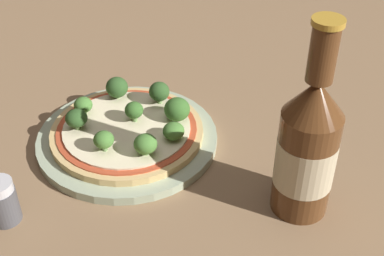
{
  "coord_description": "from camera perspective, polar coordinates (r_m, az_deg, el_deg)",
  "views": [
    {
      "loc": [
        0.4,
        -0.43,
        0.45
      ],
      "look_at": [
        0.1,
        -0.01,
        0.06
      ],
      "focal_mm": 50.0,
      "sensor_mm": 36.0,
      "label": 1
    }
  ],
  "objects": [
    {
      "name": "ground_plane",
      "position": [
        0.74,
        -5.98,
        -0.83
      ],
      "size": [
        3.0,
        3.0,
        0.0
      ],
      "primitive_type": "plane",
      "color": "#846647"
    },
    {
      "name": "broccoli_floret_4",
      "position": [
        0.74,
        -11.53,
        2.41
      ],
      "size": [
        0.03,
        0.03,
        0.03
      ],
      "color": "#6B8E51",
      "rests_on": "pizza"
    },
    {
      "name": "broccoli_floret_3",
      "position": [
        0.67,
        -9.4,
        -1.26
      ],
      "size": [
        0.03,
        0.03,
        0.03
      ],
      "color": "#6B8E51",
      "rests_on": "pizza"
    },
    {
      "name": "pepper_shaker",
      "position": [
        0.64,
        -19.61,
        -7.41
      ],
      "size": [
        0.04,
        0.04,
        0.06
      ],
      "color": "#4C4C51",
      "rests_on": "ground_plane"
    },
    {
      "name": "plate",
      "position": [
        0.73,
        -6.66,
        -1.23
      ],
      "size": [
        0.24,
        0.24,
        0.01
      ],
      "color": "#A3B293",
      "rests_on": "ground_plane"
    },
    {
      "name": "broccoli_floret_5",
      "position": [
        0.71,
        -12.24,
        1.02
      ],
      "size": [
        0.03,
        0.03,
        0.03
      ],
      "color": "#6B8E51",
      "rests_on": "pizza"
    },
    {
      "name": "broccoli_floret_1",
      "position": [
        0.66,
        -4.99,
        -1.72
      ],
      "size": [
        0.03,
        0.03,
        0.03
      ],
      "color": "#6B8E51",
      "rests_on": "pizza"
    },
    {
      "name": "broccoli_floret_0",
      "position": [
        0.72,
        -1.6,
        2.01
      ],
      "size": [
        0.04,
        0.04,
        0.03
      ],
      "color": "#6B8E51",
      "rests_on": "pizza"
    },
    {
      "name": "broccoli_floret_2",
      "position": [
        0.72,
        -6.02,
        1.94
      ],
      "size": [
        0.03,
        0.03,
        0.03
      ],
      "color": "#6B8E51",
      "rests_on": "pizza"
    },
    {
      "name": "beer_bottle",
      "position": [
        0.59,
        12.21,
        -2.01
      ],
      "size": [
        0.07,
        0.07,
        0.24
      ],
      "color": "#563319",
      "rests_on": "ground_plane"
    },
    {
      "name": "broccoli_floret_7",
      "position": [
        0.68,
        -2.14,
        -0.46
      ],
      "size": [
        0.03,
        0.03,
        0.02
      ],
      "color": "#6B8E51",
      "rests_on": "pizza"
    },
    {
      "name": "pizza",
      "position": [
        0.72,
        -6.67,
        -0.43
      ],
      "size": [
        0.2,
        0.2,
        0.01
      ],
      "color": "tan",
      "rests_on": "plate"
    },
    {
      "name": "broccoli_floret_6",
      "position": [
        0.75,
        -3.79,
        4.0
      ],
      "size": [
        0.03,
        0.03,
        0.03
      ],
      "color": "#6B8E51",
      "rests_on": "pizza"
    },
    {
      "name": "broccoli_floret_8",
      "position": [
        0.77,
        -8.01,
        4.31
      ],
      "size": [
        0.03,
        0.03,
        0.03
      ],
      "color": "#6B8E51",
      "rests_on": "pizza"
    }
  ]
}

